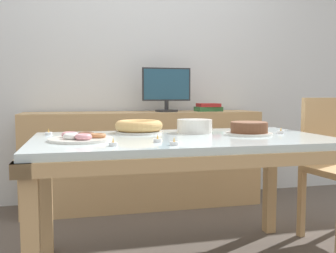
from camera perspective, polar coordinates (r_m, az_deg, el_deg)
wall_back at (r=3.51m, az=-4.66°, el=10.40°), size 8.00×0.10×2.60m
dining_table at (r=2.04m, az=2.20°, el=-4.07°), size 1.61×0.89×0.73m
sideboard at (r=3.25m, az=-3.72°, el=-4.95°), size 2.00×0.44×0.81m
computer_monitor at (r=3.24m, az=-0.23°, el=5.62°), size 0.42×0.20×0.38m
book_stack at (r=3.35m, az=6.16°, el=2.92°), size 0.23×0.18×0.07m
cake_chocolate_round at (r=2.18m, az=12.25°, el=-0.34°), size 0.27×0.27×0.07m
cake_golden_bundt at (r=2.23m, az=-4.45°, el=-0.02°), size 0.28×0.28×0.08m
pastry_platter at (r=1.90m, az=-13.16°, el=-1.70°), size 0.32×0.32×0.04m
plate_stack at (r=2.24m, az=4.06°, el=0.07°), size 0.21×0.21×0.08m
tealight_near_front at (r=1.79m, az=-1.59°, el=-2.08°), size 0.04×0.04×0.04m
tealight_centre at (r=1.68m, az=-8.36°, el=-2.61°), size 0.04×0.04×0.04m
tealight_right_edge at (r=1.68m, az=0.93°, el=-2.53°), size 0.04×0.04×0.04m
tealight_near_cakes at (r=2.22m, az=-17.74°, el=-0.98°), size 0.04×0.04×0.04m
tealight_left_edge at (r=2.29m, az=16.82°, el=-0.78°), size 0.04×0.04×0.04m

